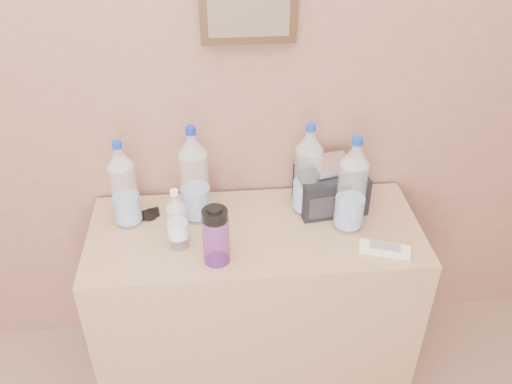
% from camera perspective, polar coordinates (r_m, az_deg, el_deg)
% --- Properties ---
extents(picture_frame, '(0.30, 0.03, 0.25)m').
position_cam_1_polar(picture_frame, '(1.73, -0.81, 19.30)').
color(picture_frame, '#382311').
rests_on(picture_frame, room_shell).
extents(dresser, '(1.13, 0.47, 0.71)m').
position_cam_1_polar(dresser, '(2.08, -0.08, -11.57)').
color(dresser, '#A17F4D').
rests_on(dresser, ground).
extents(pet_large_a, '(0.09, 0.09, 0.32)m').
position_cam_1_polar(pet_large_a, '(1.85, -13.71, 0.35)').
color(pet_large_a, silver).
rests_on(pet_large_a, dresser).
extents(pet_large_b, '(0.10, 0.10, 0.35)m').
position_cam_1_polar(pet_large_b, '(1.82, -6.50, 1.31)').
color(pet_large_b, white).
rests_on(pet_large_b, dresser).
extents(pet_large_c, '(0.09, 0.09, 0.34)m').
position_cam_1_polar(pet_large_c, '(1.86, 5.48, 1.91)').
color(pet_large_c, silver).
rests_on(pet_large_c, dresser).
extents(pet_large_d, '(0.09, 0.09, 0.35)m').
position_cam_1_polar(pet_large_d, '(1.79, 10.03, 0.26)').
color(pet_large_d, silver).
rests_on(pet_large_d, dresser).
extents(pet_small, '(0.06, 0.06, 0.22)m').
position_cam_1_polar(pet_small, '(1.74, -8.29, -3.16)').
color(pet_small, silver).
rests_on(pet_small, dresser).
extents(nalgene_bottle, '(0.08, 0.08, 0.20)m').
position_cam_1_polar(nalgene_bottle, '(1.67, -4.25, -4.58)').
color(nalgene_bottle, '#6C2997').
rests_on(nalgene_bottle, dresser).
extents(sunglasses, '(0.14, 0.09, 0.03)m').
position_cam_1_polar(sunglasses, '(1.92, -12.01, -2.50)').
color(sunglasses, black).
rests_on(sunglasses, dresser).
extents(ac_remote, '(0.17, 0.10, 0.02)m').
position_cam_1_polar(ac_remote, '(1.80, 13.38, -5.90)').
color(ac_remote, beige).
rests_on(ac_remote, dresser).
extents(toiletry_bag, '(0.25, 0.20, 0.16)m').
position_cam_1_polar(toiletry_bag, '(1.93, 7.87, 0.47)').
color(toiletry_bag, black).
rests_on(toiletry_bag, dresser).
extents(foil_packet, '(0.16, 0.14, 0.03)m').
position_cam_1_polar(foil_packet, '(1.88, 7.97, 2.89)').
color(foil_packet, silver).
rests_on(foil_packet, toiletry_bag).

